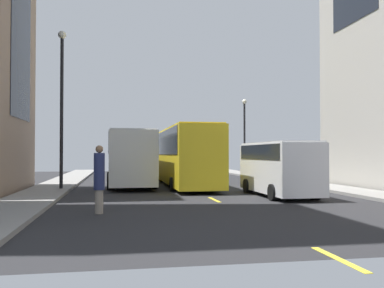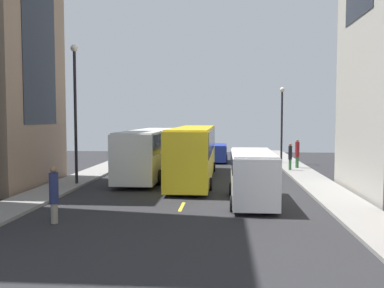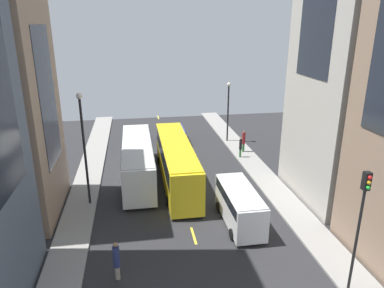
% 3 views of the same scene
% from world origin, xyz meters
% --- Properties ---
extents(ground_plane, '(42.02, 42.02, 0.00)m').
position_xyz_m(ground_plane, '(0.00, 0.00, 0.00)').
color(ground_plane, '#28282B').
extents(sidewalk_west, '(2.33, 44.00, 0.15)m').
position_xyz_m(sidewalk_west, '(-7.85, 0.00, 0.07)').
color(sidewalk_west, gray).
rests_on(sidewalk_west, ground).
extents(sidewalk_east, '(2.33, 44.00, 0.15)m').
position_xyz_m(sidewalk_east, '(7.85, 0.00, 0.07)').
color(sidewalk_east, gray).
rests_on(sidewalk_east, ground).
extents(lane_stripe_1, '(0.16, 2.00, 0.01)m').
position_xyz_m(lane_stripe_1, '(0.00, -10.50, 0.01)').
color(lane_stripe_1, yellow).
rests_on(lane_stripe_1, ground).
extents(lane_stripe_2, '(0.16, 2.00, 0.01)m').
position_xyz_m(lane_stripe_2, '(0.00, 0.00, 0.01)').
color(lane_stripe_2, yellow).
rests_on(lane_stripe_2, ground).
extents(lane_stripe_3, '(0.16, 2.00, 0.01)m').
position_xyz_m(lane_stripe_3, '(0.00, 10.50, 0.01)').
color(lane_stripe_3, yellow).
rests_on(lane_stripe_3, ground).
extents(lane_stripe_4, '(0.16, 2.00, 0.01)m').
position_xyz_m(lane_stripe_4, '(0.00, 21.00, 0.01)').
color(lane_stripe_4, yellow).
rests_on(lane_stripe_4, ground).
extents(city_bus_white, '(2.80, 12.39, 3.35)m').
position_xyz_m(city_bus_white, '(-3.36, -0.57, 2.01)').
color(city_bus_white, silver).
rests_on(city_bus_white, ground).
extents(streetcar_yellow, '(2.70, 13.52, 3.59)m').
position_xyz_m(streetcar_yellow, '(-0.06, -1.84, 2.12)').
color(streetcar_yellow, yellow).
rests_on(streetcar_yellow, ground).
extents(delivery_van_white, '(2.25, 5.93, 2.58)m').
position_xyz_m(delivery_van_white, '(3.41, -9.43, 1.51)').
color(delivery_van_white, white).
rests_on(delivery_van_white, ground).
extents(car_blue_0, '(2.04, 4.12, 1.69)m').
position_xyz_m(car_blue_0, '(1.25, 9.32, 0.99)').
color(car_blue_0, '#2338AD').
rests_on(car_blue_0, ground).
extents(car_silver_1, '(1.89, 4.39, 1.59)m').
position_xyz_m(car_silver_1, '(-3.31, 9.58, 0.94)').
color(car_silver_1, '#B7BABF').
rests_on(car_silver_1, ground).
extents(pedestrian_walking_far, '(0.29, 0.29, 2.12)m').
position_xyz_m(pedestrian_walking_far, '(7.12, 2.72, 1.31)').
color(pedestrian_walking_far, '#336B38').
rests_on(pedestrian_walking_far, ground).
extents(pedestrian_crossing_mid, '(0.35, 0.35, 2.33)m').
position_xyz_m(pedestrian_crossing_mid, '(7.92, 4.27, 1.39)').
color(pedestrian_crossing_mid, '#336B38').
rests_on(pedestrian_crossing_mid, ground).
extents(pedestrian_crossing_near, '(0.37, 0.37, 2.31)m').
position_xyz_m(pedestrian_crossing_near, '(-4.80, -13.95, 1.23)').
color(pedestrian_crossing_near, gray).
rests_on(pedestrian_crossing_near, ground).
extents(streetlamp_near, '(0.44, 0.44, 8.55)m').
position_xyz_m(streetlamp_near, '(-7.18, -4.96, 5.26)').
color(streetlamp_near, black).
rests_on(streetlamp_near, ground).
extents(streetlamp_far, '(0.44, 0.44, 6.84)m').
position_xyz_m(streetlamp_far, '(7.18, 8.27, 4.36)').
color(streetlamp_far, black).
rests_on(streetlamp_far, ground).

